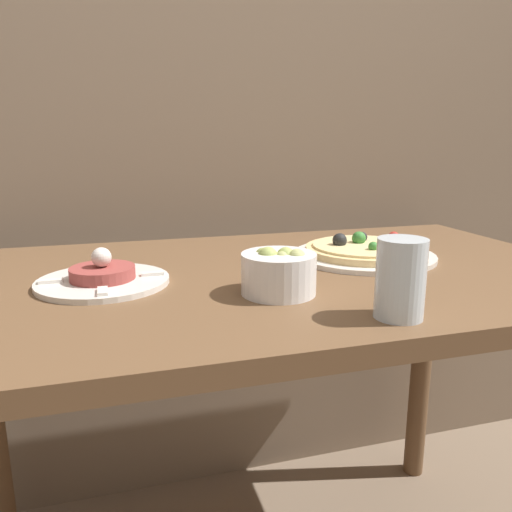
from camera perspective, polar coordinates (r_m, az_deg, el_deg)
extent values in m
cube|color=#84705B|center=(1.45, -5.07, 23.29)|extent=(8.00, 0.05, 2.60)
cube|color=brown|center=(0.98, 1.36, -2.75)|extent=(1.31, 0.75, 0.03)
cylinder|color=brown|center=(1.64, 18.39, -11.43)|extent=(0.06, 0.06, 0.76)
cylinder|color=silver|center=(1.11, 12.21, 0.06)|extent=(0.30, 0.30, 0.01)
cylinder|color=#E5C17F|center=(1.11, 12.24, 0.67)|extent=(0.25, 0.25, 0.01)
cylinder|color=beige|center=(1.10, 12.27, 1.15)|extent=(0.22, 0.22, 0.00)
sphere|color=black|center=(1.15, 12.01, 2.12)|extent=(0.02, 0.02, 0.02)
sphere|color=black|center=(1.09, 9.54, 1.78)|extent=(0.03, 0.03, 0.03)
sphere|color=black|center=(1.15, 15.51, 1.94)|extent=(0.02, 0.02, 0.02)
sphere|color=black|center=(1.09, 15.27, 1.41)|extent=(0.03, 0.03, 0.03)
sphere|color=#387F33|center=(1.12, 11.67, 1.99)|extent=(0.03, 0.03, 0.03)
sphere|color=#387F33|center=(1.06, 13.26, 1.06)|extent=(0.02, 0.02, 0.02)
sphere|color=#B22D23|center=(1.16, 15.46, 2.09)|extent=(0.03, 0.03, 0.03)
cylinder|color=silver|center=(0.93, -17.06, -2.81)|extent=(0.23, 0.23, 0.01)
cylinder|color=#933D38|center=(0.92, -17.13, -1.86)|extent=(0.11, 0.11, 0.02)
sphere|color=silver|center=(0.92, -17.25, -0.14)|extent=(0.03, 0.03, 0.03)
cube|color=white|center=(0.93, -11.76, -1.98)|extent=(0.04, 0.02, 0.01)
cube|color=white|center=(1.01, -17.07, -1.05)|extent=(0.02, 0.04, 0.01)
cube|color=white|center=(0.93, -22.42, -2.67)|extent=(0.04, 0.02, 0.01)
cube|color=white|center=(0.84, -17.13, -3.87)|extent=(0.02, 0.04, 0.01)
cylinder|color=white|center=(0.83, 2.60, -2.02)|extent=(0.13, 0.13, 0.07)
sphere|color=#A3B25B|center=(0.84, 0.78, 0.08)|extent=(0.03, 0.03, 0.03)
sphere|color=#A3B25B|center=(0.83, 3.42, -0.05)|extent=(0.03, 0.03, 0.03)
sphere|color=#B7BC70|center=(0.82, 3.03, -0.25)|extent=(0.02, 0.02, 0.02)
sphere|color=#B7BC70|center=(0.82, 4.43, -0.22)|extent=(0.03, 0.03, 0.03)
sphere|color=#A3B25B|center=(0.82, 1.37, -0.09)|extent=(0.03, 0.03, 0.03)
cylinder|color=silver|center=(0.74, 16.18, -2.50)|extent=(0.07, 0.07, 0.12)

